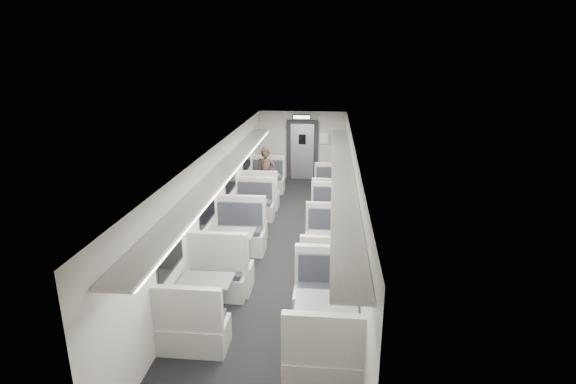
% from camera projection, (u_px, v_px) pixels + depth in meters
% --- Properties ---
extents(room, '(3.24, 12.24, 2.64)m').
position_uv_depth(room, '(285.00, 198.00, 10.04)').
color(room, black).
rests_on(room, ground).
extents(booth_left_a, '(1.07, 2.16, 1.16)m').
position_uv_depth(booth_left_a, '(264.00, 187.00, 13.72)').
color(booth_left_a, beige).
rests_on(booth_left_a, room).
extents(booth_left_b, '(1.03, 2.10, 1.12)m').
position_uv_depth(booth_left_b, '(250.00, 215.00, 11.37)').
color(booth_left_b, beige).
rests_on(booth_left_b, room).
extents(booth_left_c, '(1.16, 2.35, 1.26)m').
position_uv_depth(booth_left_c, '(231.00, 250.00, 9.26)').
color(booth_left_c, beige).
rests_on(booth_left_c, room).
extents(booth_left_d, '(1.05, 2.13, 1.14)m').
position_uv_depth(booth_left_d, '(207.00, 299.00, 7.51)').
color(booth_left_d, beige).
rests_on(booth_left_d, room).
extents(booth_right_a, '(0.97, 1.97, 1.05)m').
position_uv_depth(booth_right_a, '(330.00, 193.00, 13.25)').
color(booth_right_a, beige).
rests_on(booth_right_a, room).
extents(booth_right_b, '(0.97, 1.97, 1.05)m').
position_uv_depth(booth_right_b, '(329.00, 219.00, 11.21)').
color(booth_right_b, beige).
rests_on(booth_right_b, room).
extents(booth_right_c, '(1.03, 2.10, 1.12)m').
position_uv_depth(booth_right_c, '(328.00, 252.00, 9.31)').
color(booth_right_c, beige).
rests_on(booth_right_c, room).
extents(booth_right_d, '(1.11, 2.26, 1.21)m').
position_uv_depth(booth_right_d, '(326.00, 322.00, 6.81)').
color(booth_right_d, beige).
rests_on(booth_right_d, room).
extents(passenger, '(0.67, 0.49, 1.69)m').
position_uv_depth(passenger, '(266.00, 176.00, 13.25)').
color(passenger, black).
rests_on(passenger, room).
extents(window_a, '(0.02, 1.18, 0.84)m').
position_uv_depth(window_a, '(247.00, 157.00, 13.37)').
color(window_a, black).
rests_on(window_a, room).
extents(window_b, '(0.02, 1.18, 0.84)m').
position_uv_depth(window_b, '(231.00, 176.00, 11.27)').
color(window_b, black).
rests_on(window_b, room).
extents(window_c, '(0.02, 1.18, 0.84)m').
position_uv_depth(window_c, '(207.00, 204.00, 9.18)').
color(window_c, black).
rests_on(window_c, room).
extents(window_d, '(0.02, 1.18, 0.84)m').
position_uv_depth(window_d, '(170.00, 249.00, 7.09)').
color(window_d, black).
rests_on(window_d, room).
extents(luggage_rack_left, '(0.46, 10.40, 0.09)m').
position_uv_depth(luggage_rack_left, '(226.00, 169.00, 9.66)').
color(luggage_rack_left, beige).
rests_on(luggage_rack_left, room).
extents(luggage_rack_right, '(0.46, 10.40, 0.09)m').
position_uv_depth(luggage_rack_right, '(342.00, 172.00, 9.43)').
color(luggage_rack_right, beige).
rests_on(luggage_rack_right, room).
extents(vestibule_door, '(1.10, 0.13, 2.10)m').
position_uv_depth(vestibule_door, '(302.00, 151.00, 15.73)').
color(vestibule_door, black).
rests_on(vestibule_door, room).
extents(exit_sign, '(0.62, 0.12, 0.16)m').
position_uv_depth(exit_sign, '(302.00, 117.00, 14.89)').
color(exit_sign, black).
rests_on(exit_sign, room).
extents(wall_notice, '(0.32, 0.02, 0.40)m').
position_uv_depth(wall_notice, '(324.00, 138.00, 15.51)').
color(wall_notice, white).
rests_on(wall_notice, room).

